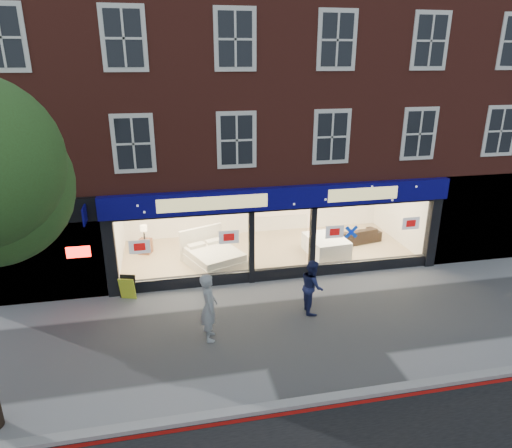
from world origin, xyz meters
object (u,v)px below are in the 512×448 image
object	(u,v)px
pedestrian_blue	(312,286)
display_bed	(213,256)
sofa	(355,235)
pedestrian_grey	(209,307)
mattress_stack	(326,246)
a_board	(128,288)

from	to	relation	value
pedestrian_blue	display_bed	bearing A→B (deg)	40.47
display_bed	sofa	size ratio (longest dim) A/B	1.25
sofa	pedestrian_grey	world-z (taller)	pedestrian_grey
display_bed	pedestrian_blue	size ratio (longest dim) A/B	1.55
mattress_stack	pedestrian_grey	size ratio (longest dim) A/B	0.95
a_board	pedestrian_blue	xyz separation A→B (m)	(5.39, -1.86, 0.43)
mattress_stack	pedestrian_blue	distance (m)	4.14
mattress_stack	sofa	size ratio (longest dim) A/B	0.89
a_board	pedestrian_blue	bearing A→B (deg)	-1.65
pedestrian_blue	pedestrian_grey	bearing A→B (deg)	110.25
display_bed	a_board	xyz separation A→B (m)	(-2.88, -1.77, -0.04)
pedestrian_grey	pedestrian_blue	xyz separation A→B (m)	(3.11, 0.81, -0.13)
mattress_stack	sofa	bearing A→B (deg)	29.17
sofa	display_bed	bearing A→B (deg)	-2.01
display_bed	mattress_stack	world-z (taller)	display_bed
a_board	pedestrian_blue	distance (m)	5.72
display_bed	pedestrian_grey	bearing A→B (deg)	-119.74
sofa	pedestrian_grey	distance (m)	8.46
mattress_stack	pedestrian_grey	distance (m)	6.69
display_bed	a_board	world-z (taller)	display_bed
pedestrian_grey	a_board	bearing A→B (deg)	43.44
sofa	a_board	size ratio (longest dim) A/B	2.66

